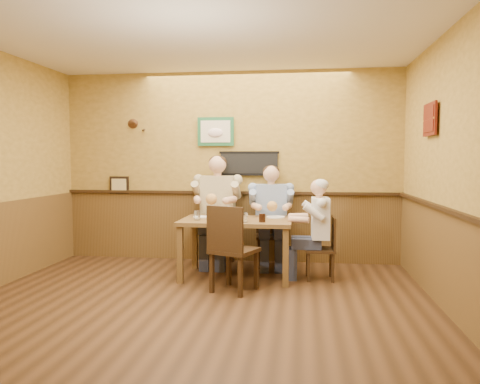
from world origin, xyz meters
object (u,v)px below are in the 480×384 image
object	(u,v)px
diner_blue_polo	(271,221)
salt_shaker	(231,215)
hot_sauce_bottle	(228,214)
chair_back_left	(218,230)
chair_near_side	(234,248)
pepper_shaker	(235,217)
water_glass_left	(197,215)
chair_back_right	(271,235)
chair_right_end	(320,248)
dining_table	(237,226)
diner_white_elder	(320,235)
diner_tan_shirt	(218,216)
water_glass_mid	(244,217)
cola_tumbler	(262,218)

from	to	relation	value
diner_blue_polo	salt_shaker	distance (m)	0.77
hot_sauce_bottle	salt_shaker	xyz separation A→B (m)	(0.01, 0.20, -0.03)
chair_back_left	chair_near_side	xyz separation A→B (m)	(0.43, -1.33, 0.01)
pepper_shaker	hot_sauce_bottle	bearing A→B (deg)	-147.58
diner_blue_polo	water_glass_left	bearing A→B (deg)	-142.16
chair_back_right	chair_right_end	xyz separation A→B (m)	(0.66, -0.64, -0.05)
diner_blue_polo	water_glass_left	distance (m)	1.22
dining_table	diner_white_elder	xyz separation A→B (m)	(1.05, 0.03, -0.09)
water_glass_left	salt_shaker	world-z (taller)	water_glass_left
dining_table	diner_tan_shirt	size ratio (longest dim) A/B	1.00
chair_near_side	diner_blue_polo	bearing A→B (deg)	-81.74
hot_sauce_bottle	pepper_shaker	bearing A→B (deg)	32.42
chair_right_end	water_glass_mid	size ratio (longest dim) A/B	6.48
dining_table	pepper_shaker	distance (m)	0.15
water_glass_mid	chair_back_right	bearing A→B (deg)	75.15
diner_tan_shirt	salt_shaker	bearing A→B (deg)	-64.50
diner_tan_shirt	salt_shaker	xyz separation A→B (m)	(0.28, -0.61, 0.09)
diner_tan_shirt	hot_sauce_bottle	distance (m)	0.87
diner_blue_polo	cola_tumbler	world-z (taller)	diner_blue_polo
dining_table	water_glass_left	world-z (taller)	water_glass_left
water_glass_mid	pepper_shaker	distance (m)	0.27
diner_tan_shirt	chair_near_side	bearing A→B (deg)	-71.66
chair_back_left	pepper_shaker	bearing A→B (deg)	-64.11
diner_blue_polo	pepper_shaker	world-z (taller)	diner_blue_polo
cola_tumbler	pepper_shaker	world-z (taller)	cola_tumbler
chair_back_right	dining_table	bearing A→B (deg)	-126.22
salt_shaker	pepper_shaker	world-z (taller)	salt_shaker
dining_table	chair_right_end	size ratio (longest dim) A/B	1.76
salt_shaker	pepper_shaker	distance (m)	0.17
chair_back_right	cola_tumbler	size ratio (longest dim) A/B	8.53
chair_right_end	salt_shaker	distance (m)	1.21
dining_table	salt_shaker	bearing A→B (deg)	135.26
diner_blue_polo	cola_tumbler	bearing A→B (deg)	-98.70
dining_table	hot_sauce_bottle	size ratio (longest dim) A/B	8.73
chair_back_left	chair_near_side	bearing A→B (deg)	-71.66
chair_back_left	water_glass_left	bearing A→B (deg)	-97.05
chair_right_end	water_glass_mid	xyz separation A→B (m)	(-0.92, -0.32, 0.41)
water_glass_mid	cola_tumbler	distance (m)	0.22
diner_white_elder	dining_table	bearing A→B (deg)	-90.28
chair_near_side	diner_white_elder	world-z (taller)	diner_white_elder
dining_table	diner_blue_polo	distance (m)	0.78
dining_table	chair_right_end	world-z (taller)	chair_right_end
diner_white_elder	cola_tumbler	bearing A→B (deg)	-70.48
diner_white_elder	pepper_shaker	bearing A→B (deg)	-86.58
diner_tan_shirt	chair_back_right	bearing A→B (deg)	-0.92
chair_back_right	salt_shaker	distance (m)	0.83
chair_back_left	diner_blue_polo	bearing A→B (deg)	-0.92
chair_back_right	diner_white_elder	distance (m)	0.93
chair_right_end	pepper_shaker	world-z (taller)	pepper_shaker
diner_white_elder	water_glass_mid	world-z (taller)	diner_white_elder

